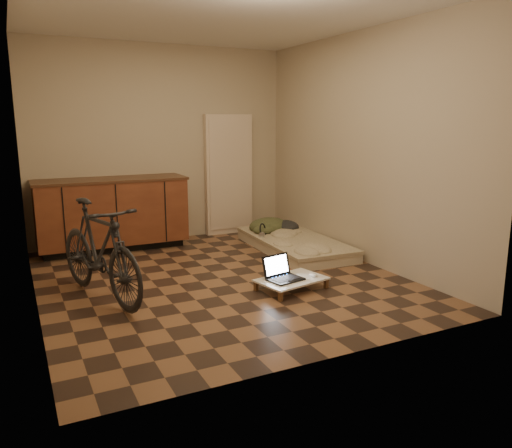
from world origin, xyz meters
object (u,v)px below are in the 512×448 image
laptop (282,274)px  futon (294,244)px  lap_desk (291,280)px  bicycle (99,246)px

laptop → futon: bearing=43.2°
lap_desk → futon: bearing=46.6°
bicycle → laptop: 1.73m
futon → lap_desk: (-0.80, -1.29, 0.02)m
lap_desk → bicycle: bearing=150.4°
bicycle → futon: bicycle is taller
bicycle → laptop: bicycle is taller
bicycle → laptop: size_ratio=4.17×
bicycle → laptop: bearing=-34.1°
lap_desk → laptop: size_ratio=1.94×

